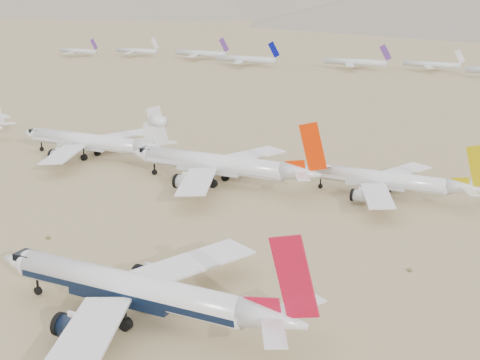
% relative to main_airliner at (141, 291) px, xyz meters
% --- Properties ---
extents(ground, '(7000.00, 7000.00, 0.00)m').
position_rel_main_airliner_xyz_m(ground, '(-6.22, 5.73, -5.05)').
color(ground, '#9C845A').
rests_on(ground, ground).
extents(main_airliner, '(52.06, 50.85, 18.37)m').
position_rel_main_airliner_xyz_m(main_airliner, '(0.00, 0.00, 0.00)').
color(main_airliner, white).
rests_on(main_airliner, ground).
extents(row2_gold_tail, '(42.68, 41.74, 15.20)m').
position_rel_main_airliner_xyz_m(row2_gold_tail, '(17.25, 77.11, -0.80)').
color(row2_gold_tail, white).
rests_on(row2_gold_tail, ground).
extents(row2_orange_tail, '(51.87, 50.75, 18.50)m').
position_rel_main_airliner_xyz_m(row2_orange_tail, '(-23.16, 68.99, 0.14)').
color(row2_orange_tail, white).
rests_on(row2_orange_tail, ground).
extents(row2_white_trijet, '(49.28, 48.16, 17.46)m').
position_rel_main_airliner_xyz_m(row2_white_trijet, '(-68.96, 75.66, 0.00)').
color(row2_white_trijet, white).
rests_on(row2_white_trijet, ground).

